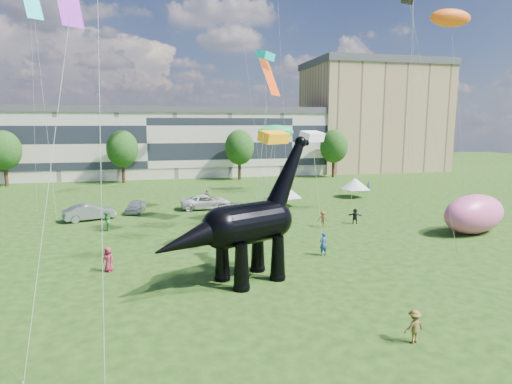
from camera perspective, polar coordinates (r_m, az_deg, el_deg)
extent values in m
plane|color=#16330C|center=(24.93, 2.40, -14.39)|extent=(220.00, 220.00, 0.00)
cube|color=beige|center=(84.16, -14.22, 6.12)|extent=(78.00, 11.00, 12.00)
cube|color=tan|center=(98.49, 15.26, 9.38)|extent=(28.00, 18.00, 22.00)
cylinder|color=#382314|center=(79.21, -30.35, 1.79)|extent=(0.56, 0.56, 3.20)
ellipsoid|color=#14380F|center=(78.86, -30.63, 5.19)|extent=(5.20, 5.20, 6.24)
cylinder|color=#382314|center=(75.74, -17.26, 2.35)|extent=(0.56, 0.56, 3.20)
ellipsoid|color=#14380F|center=(75.37, -17.43, 5.92)|extent=(5.20, 5.20, 6.24)
cylinder|color=#382314|center=(76.81, -2.21, 2.84)|extent=(0.56, 0.56, 3.20)
ellipsoid|color=#14380F|center=(76.44, -2.23, 6.36)|extent=(5.20, 5.20, 6.24)
cylinder|color=#382314|center=(82.03, 10.26, 3.10)|extent=(0.56, 0.56, 3.20)
ellipsoid|color=#14380F|center=(81.69, 10.36, 6.40)|extent=(5.20, 5.20, 6.24)
cone|color=black|center=(26.02, -1.95, -9.97)|extent=(1.31, 1.31, 2.87)
sphere|color=black|center=(26.45, -1.93, -12.56)|extent=(1.05, 1.05, 1.05)
cone|color=black|center=(27.67, -4.52, -8.82)|extent=(1.31, 1.31, 2.87)
sphere|color=black|center=(28.08, -4.49, -11.27)|extent=(1.05, 1.05, 1.05)
cone|color=black|center=(27.70, 2.94, -8.78)|extent=(1.31, 1.31, 2.87)
sphere|color=black|center=(28.11, 2.91, -11.23)|extent=(1.05, 1.05, 1.05)
cone|color=black|center=(29.25, 0.23, -7.79)|extent=(1.31, 1.31, 2.87)
sphere|color=black|center=(29.64, 0.23, -10.13)|extent=(1.05, 1.05, 1.05)
cylinder|color=black|center=(26.95, -0.96, -4.21)|extent=(4.73, 4.03, 2.58)
sphere|color=black|center=(25.84, -4.55, -4.82)|extent=(2.58, 2.58, 2.58)
sphere|color=black|center=(28.17, 2.32, -3.63)|extent=(2.49, 2.49, 2.49)
cone|color=black|center=(28.45, 4.16, 2.14)|extent=(3.87, 2.81, 5.07)
sphere|color=black|center=(29.06, 5.94, 6.61)|extent=(0.80, 0.80, 0.80)
cylinder|color=black|center=(29.26, 6.35, 6.53)|extent=(0.78, 0.66, 0.42)
cone|color=black|center=(24.93, -8.36, -6.16)|extent=(5.44, 3.95, 2.81)
imported|color=silver|center=(50.19, -15.74, -1.85)|extent=(2.51, 4.40, 1.41)
imported|color=gray|center=(47.74, -21.34, -2.53)|extent=(5.39, 3.42, 1.68)
imported|color=silver|center=(50.68, -6.68, -1.33)|extent=(5.95, 2.79, 1.65)
imported|color=#595960|center=(43.97, -4.03, -2.96)|extent=(4.36, 5.73, 1.55)
cube|color=silver|center=(51.98, 3.82, -0.72)|extent=(3.76, 3.76, 0.12)
cone|color=silver|center=(51.85, 3.83, 0.16)|extent=(4.76, 4.76, 1.51)
cylinder|color=#999999|center=(50.16, 3.37, -1.71)|extent=(0.06, 0.06, 1.11)
cylinder|color=#999999|center=(51.73, 5.98, -1.42)|extent=(0.06, 0.06, 1.11)
cylinder|color=#999999|center=(52.50, 1.69, -1.21)|extent=(0.06, 0.06, 1.11)
cylinder|color=#999999|center=(54.00, 4.24, -0.95)|extent=(0.06, 0.06, 1.11)
cube|color=silver|center=(59.87, 13.01, 0.37)|extent=(3.45, 3.45, 0.12)
cone|color=silver|center=(59.76, 13.04, 1.13)|extent=(4.37, 4.37, 1.51)
cylinder|color=#999999|center=(58.02, 12.63, -0.44)|extent=(0.06, 0.06, 1.11)
cylinder|color=#999999|center=(59.63, 14.87, -0.27)|extent=(0.06, 0.06, 1.11)
cylinder|color=#999999|center=(60.34, 11.13, -0.03)|extent=(0.06, 0.06, 1.11)
cylinder|color=#999999|center=(61.89, 13.33, 0.12)|extent=(0.06, 0.06, 1.11)
ellipsoid|color=#DF5694|center=(43.85, 27.08, -2.62)|extent=(7.91, 5.53, 3.59)
imported|color=brown|center=(42.14, 8.91, -3.56)|extent=(1.17, 0.97, 1.57)
imported|color=#A02840|center=(30.94, -19.10, -8.51)|extent=(0.98, 0.85, 1.69)
imported|color=black|center=(44.07, 13.07, -3.14)|extent=(1.51, 1.06, 1.57)
imported|color=brown|center=(21.68, 20.34, -16.45)|extent=(1.09, 0.73, 1.57)
imported|color=navy|center=(33.10, 8.95, -6.84)|extent=(0.75, 0.59, 1.82)
imported|color=teal|center=(64.46, 14.80, 0.67)|extent=(0.72, 0.62, 1.68)
imported|color=#73367B|center=(54.76, -6.56, -0.55)|extent=(0.91, 1.01, 1.65)
imported|color=green|center=(42.21, -19.33, -3.73)|extent=(0.96, 1.09, 1.88)
cube|color=orange|center=(42.37, 2.41, 7.32)|extent=(3.58, 3.20, 1.36)
cube|color=white|center=(38.80, 7.49, 7.37)|extent=(2.75, 2.50, 1.02)
ellipsoid|color=#17964A|center=(62.75, 2.64, 7.96)|extent=(5.50, 5.58, 2.11)
plane|color=purple|center=(24.38, -23.50, 21.25)|extent=(1.50, 1.31, 1.55)
plane|color=#0DB4C5|center=(57.32, -27.54, 20.83)|extent=(2.55, 2.16, 2.30)
ellipsoid|color=#D74F0E|center=(55.63, 24.50, 20.36)|extent=(5.39, 4.16, 1.92)
plane|color=#E03E0B|center=(41.18, 1.85, 15.01)|extent=(3.06, 3.66, 3.33)
cube|color=#0CB4AF|center=(46.56, 1.26, 17.73)|extent=(2.55, 2.76, 1.02)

